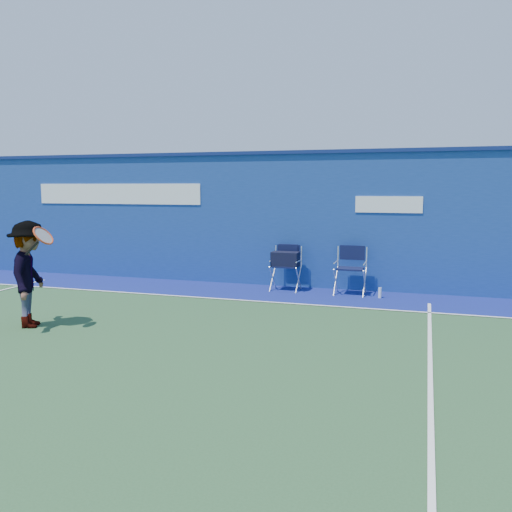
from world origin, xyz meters
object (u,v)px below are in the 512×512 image
(directors_chair_right, at_px, (350,279))
(water_bottle, at_px, (380,293))
(tennis_player, at_px, (30,274))
(directors_chair_left, at_px, (286,271))

(directors_chair_right, distance_m, water_bottle, 0.71)
(directors_chair_right, distance_m, tennis_player, 6.29)
(directors_chair_left, height_order, water_bottle, directors_chair_left)
(tennis_player, bearing_deg, directors_chair_right, 42.55)
(directors_chair_right, height_order, tennis_player, tennis_player)
(water_bottle, bearing_deg, directors_chair_right, 161.49)
(directors_chair_left, height_order, directors_chair_right, directors_chair_right)
(directors_chair_right, xyz_separation_m, water_bottle, (0.64, -0.22, -0.21))
(water_bottle, height_order, tennis_player, tennis_player)
(directors_chair_left, distance_m, directors_chair_right, 1.43)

